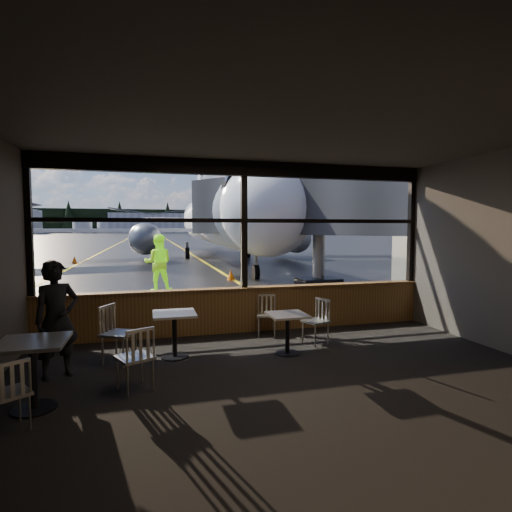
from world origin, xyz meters
name	(u,v)px	position (x,y,z in m)	size (l,w,h in m)	color
ground_plane	(155,235)	(0.00, 120.00, 0.00)	(520.00, 520.00, 0.00)	black
carpet_floor	(295,386)	(0.00, -3.00, 0.01)	(8.00, 6.00, 0.01)	black
ceiling	(297,123)	(0.00, -3.00, 3.50)	(8.00, 6.00, 0.04)	#38332D
wall_back	(476,295)	(0.00, -6.00, 1.75)	(8.00, 0.04, 3.50)	#453E37
window_sill	(244,310)	(0.00, 0.00, 0.45)	(8.00, 0.28, 0.90)	brown
window_header	(244,169)	(0.00, 0.00, 3.35)	(8.00, 0.18, 0.30)	black
mullion_left	(29,225)	(-3.95, 0.00, 2.20)	(0.12, 0.12, 2.60)	black
mullion_centre	(244,226)	(0.00, 0.00, 2.20)	(0.12, 0.12, 2.60)	black
mullion_right	(411,226)	(3.95, 0.00, 2.20)	(0.12, 0.12, 2.60)	black
window_transom	(244,221)	(0.00, 0.00, 2.30)	(8.00, 0.10, 0.08)	black
airliner	(219,184)	(2.92, 19.77, 5.24)	(28.60, 34.32, 10.49)	white
jet_bridge	(306,221)	(3.60, 5.50, 2.40)	(8.99, 10.99, 4.79)	#2A2A2C
cafe_table_near	(287,334)	(0.37, -1.63, 0.35)	(0.63, 0.63, 0.70)	#A9A49C
cafe_table_mid	(175,335)	(-1.50, -1.33, 0.38)	(0.69, 0.69, 0.76)	#A49F97
cafe_table_left	(33,376)	(-3.22, -2.84, 0.42)	(0.76, 0.76, 0.83)	gray
chair_near_e	(315,322)	(1.06, -1.22, 0.42)	(0.46, 0.46, 0.85)	#B5B0A3
chair_near_n	(267,315)	(0.37, -0.40, 0.41)	(0.44, 0.44, 0.81)	#B8B4A6
chair_mid_s	(135,358)	(-2.09, -2.56, 0.44)	(0.48, 0.48, 0.88)	#B5B0A4
chair_mid_w	(119,334)	(-2.36, -1.38, 0.47)	(0.51, 0.51, 0.94)	#ACA89B
chair_left_s	(8,395)	(-3.34, -3.33, 0.40)	(0.44, 0.44, 0.81)	#B5B0A3
passenger	(57,319)	(-3.17, -1.78, 0.85)	(0.62, 0.41, 1.70)	black
ground_crew	(158,263)	(-1.59, 6.00, 0.97)	(0.94, 0.73, 1.94)	#BFF219
cone_nose	(231,275)	(1.37, 8.17, 0.22)	(0.32, 0.32, 0.44)	orange
cone_wing	(74,260)	(-6.30, 18.42, 0.22)	(0.32, 0.32, 0.45)	#DD4E06
hangar_mid	(153,222)	(0.00, 185.00, 5.00)	(38.00, 15.00, 10.00)	silver
hangar_right	(279,220)	(60.00, 178.00, 6.00)	(50.00, 20.00, 12.00)	silver
fuel_tank_a	(82,226)	(-30.00, 182.00, 3.00)	(8.00, 8.00, 6.00)	silver
fuel_tank_b	(107,226)	(-20.00, 182.00, 3.00)	(8.00, 8.00, 6.00)	silver
fuel_tank_c	(130,226)	(-10.00, 182.00, 3.00)	(8.00, 8.00, 6.00)	silver
treeline	(152,221)	(0.00, 210.00, 6.00)	(360.00, 3.00, 12.00)	black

